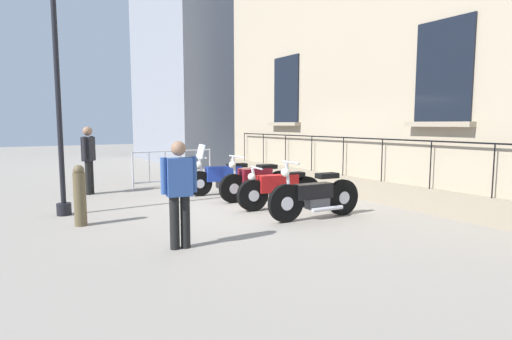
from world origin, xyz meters
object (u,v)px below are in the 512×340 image
Objects in this scene: crowd_barrier at (173,166)px; pedestrian_walking at (89,156)px; motorcycle_maroon at (257,182)px; pedestrian_standing at (179,189)px; motorcycle_red at (280,189)px; bollard at (80,195)px; motorcycle_blue at (224,177)px; lamppost at (57,66)px; motorcycle_black at (315,196)px.

pedestrian_walking is at bearing 9.06° from crowd_barrier.
pedestrian_standing reaches higher than motorcycle_maroon.
bollard is at bearing -8.70° from motorcycle_red.
pedestrian_standing is (2.69, 3.87, 0.44)m from motorcycle_blue.
lamppost is 4.09m from pedestrian_standing.
pedestrian_standing is at bearing 55.14° from motorcycle_blue.
motorcycle_black is at bearing 98.10° from crowd_barrier.
pedestrian_standing is (2.96, 2.70, 0.43)m from motorcycle_maroon.
pedestrian_standing is (2.12, 6.08, 0.32)m from crowd_barrier.
lamppost is at bearing 7.86° from motorcycle_blue.
pedestrian_standing is (2.92, 0.48, 0.45)m from motorcycle_black.
pedestrian_standing is (-1.18, 3.33, -2.05)m from lamppost.
crowd_barrier is (0.57, -2.21, 0.12)m from motorcycle_blue.
motorcycle_maroon is 1.00× the size of motorcycle_red.
crowd_barrier is at bearing -140.24° from lamppost.
pedestrian_standing is at bearing 109.52° from lamppost.
bollard is 3.58m from pedestrian_walking.
motorcycle_blue is at bearing -156.20° from bollard.
lamppost is 3.18m from pedestrian_walking.
motorcycle_black reaches higher than crowd_barrier.
motorcycle_black reaches higher than motorcycle_red.
motorcycle_blue is 1.27× the size of pedestrian_standing.
crowd_barrier is at bearing -129.26° from bollard.
lamppost is (3.87, 0.53, 2.49)m from motorcycle_blue.
pedestrian_walking is (3.17, -4.07, 0.58)m from motorcycle_red.
motorcycle_blue reaches higher than motorcycle_black.
motorcycle_red is 4.52m from crowd_barrier.
motorcycle_red is 3.96m from bollard.
motorcycle_maroon is 2.22m from motorcycle_black.
motorcycle_maroon reaches higher than motorcycle_red.
motorcycle_black is 5.58m from lamppost.
lamppost is (4.07, -1.71, 2.52)m from motorcycle_red.
motorcycle_red is 1.24× the size of pedestrian_standing.
pedestrian_walking is (2.41, 0.38, 0.43)m from crowd_barrier.
motorcycle_black is at bearing -170.67° from pedestrian_standing.
crowd_barrier is 2.48m from pedestrian_walking.
motorcycle_black is 0.43× the size of lamppost.
motorcycle_red is 0.96× the size of motorcycle_black.
motorcycle_maroon is at bearing -91.02° from motorcycle_black.
pedestrian_standing is (-1.03, 2.22, 0.33)m from bollard.
motorcycle_maroon is at bearing -173.24° from bollard.
motorcycle_red is 3.34m from pedestrian_standing.
motorcycle_maroon is 1.07m from motorcycle_red.
lamppost reaches higher than pedestrian_walking.
bollard is (3.91, -0.60, 0.14)m from motorcycle_red.
bollard is at bearing -23.84° from motorcycle_black.
motorcycle_maroon is at bearing -93.83° from motorcycle_red.
bollard is (3.72, 1.64, 0.11)m from motorcycle_blue.
motorcycle_maroon is at bearing 137.27° from pedestrian_walking.
crowd_barrier is at bearing -80.26° from motorcycle_red.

